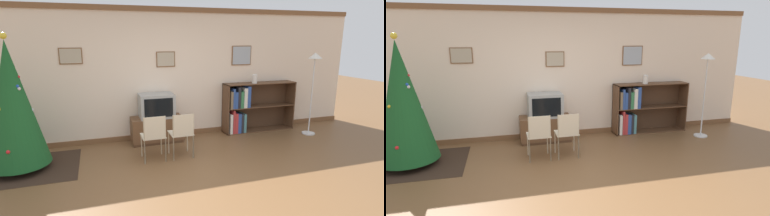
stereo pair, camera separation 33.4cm
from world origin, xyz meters
TOP-DOWN VIEW (x-y plane):
  - ground_plane at (0.00, 0.00)m, footprint 24.00×24.00m
  - wall_back at (0.00, 2.58)m, footprint 9.11×0.11m
  - area_rug at (-2.59, 1.60)m, footprint 1.77×1.35m
  - christmas_tree at (-2.59, 1.60)m, footprint 0.94×0.94m
  - tv_console at (-0.20, 2.27)m, footprint 1.04×0.48m
  - television at (-0.20, 2.27)m, footprint 0.69×0.46m
  - folding_chair_left at (-0.45, 1.29)m, footprint 0.40×0.40m
  - folding_chair_right at (0.05, 1.29)m, footprint 0.40×0.40m
  - bookshelf at (1.86, 2.34)m, footprint 1.68×0.36m
  - vase at (2.01, 2.30)m, footprint 0.11×0.11m
  - standing_lamp at (3.11, 1.74)m, footprint 0.28×0.28m

SIDE VIEW (x-z plane):
  - ground_plane at x=0.00m, z-range 0.00..0.00m
  - area_rug at x=-2.59m, z-range 0.00..0.01m
  - tv_console at x=-0.20m, z-range 0.00..0.52m
  - folding_chair_left at x=-0.45m, z-range 0.06..0.88m
  - folding_chair_right at x=0.05m, z-range 0.06..0.88m
  - bookshelf at x=1.86m, z-range 0.00..1.11m
  - television at x=-0.20m, z-range 0.52..1.00m
  - christmas_tree at x=-2.59m, z-range 0.00..2.17m
  - vase at x=2.01m, z-range 1.11..1.31m
  - wall_back at x=0.00m, z-range 0.00..2.70m
  - standing_lamp at x=3.11m, z-range 0.48..2.27m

